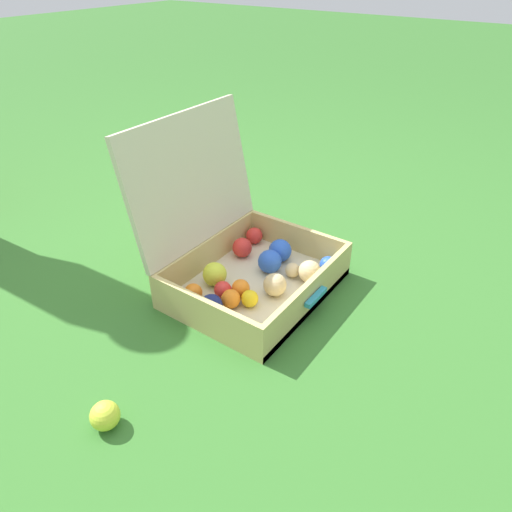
{
  "coord_description": "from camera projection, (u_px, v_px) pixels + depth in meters",
  "views": [
    {
      "loc": [
        -1.02,
        -0.82,
        0.98
      ],
      "look_at": [
        0.04,
        -0.07,
        0.14
      ],
      "focal_mm": 33.01,
      "sensor_mm": 36.0,
      "label": 1
    }
  ],
  "objects": [
    {
      "name": "ground_plane",
      "position": [
        233.0,
        289.0,
        1.63
      ],
      "size": [
        16.0,
        16.0,
        0.0
      ],
      "primitive_type": "plane",
      "color": "#336B28"
    },
    {
      "name": "open_suitcase",
      "position": [
        242.0,
        256.0,
        1.59
      ],
      "size": [
        0.55,
        0.55,
        0.56
      ],
      "color": "beige",
      "rests_on": "ground"
    },
    {
      "name": "stray_ball_on_grass",
      "position": [
        105.0,
        416.0,
        1.14
      ],
      "size": [
        0.07,
        0.07,
        0.07
      ],
      "primitive_type": "sphere",
      "color": "#CCDB38",
      "rests_on": "ground"
    }
  ]
}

